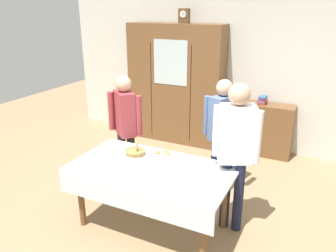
# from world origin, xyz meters

# --- Properties ---
(ground_plane) EXTENTS (12.00, 12.00, 0.00)m
(ground_plane) POSITION_xyz_m (0.00, 0.00, 0.00)
(ground_plane) COLOR #997A56
(ground_plane) RESTS_ON ground
(back_wall) EXTENTS (6.40, 0.10, 2.70)m
(back_wall) POSITION_xyz_m (0.00, 2.65, 1.35)
(back_wall) COLOR silver
(back_wall) RESTS_ON ground
(dining_table) EXTENTS (1.78, 0.97, 0.76)m
(dining_table) POSITION_xyz_m (0.00, -0.23, 0.66)
(dining_table) COLOR brown
(dining_table) RESTS_ON ground
(wall_cabinet) EXTENTS (1.76, 0.46, 2.14)m
(wall_cabinet) POSITION_xyz_m (-0.90, 2.35, 1.07)
(wall_cabinet) COLOR brown
(wall_cabinet) RESTS_ON ground
(mantel_clock) EXTENTS (0.18, 0.11, 0.24)m
(mantel_clock) POSITION_xyz_m (-0.75, 2.35, 2.26)
(mantel_clock) COLOR brown
(mantel_clock) RESTS_ON wall_cabinet
(bookshelf_low) EXTENTS (1.07, 0.35, 0.89)m
(bookshelf_low) POSITION_xyz_m (0.67, 2.41, 0.45)
(bookshelf_low) COLOR brown
(bookshelf_low) RESTS_ON ground
(book_stack) EXTENTS (0.15, 0.22, 0.12)m
(book_stack) POSITION_xyz_m (0.67, 2.41, 0.95)
(book_stack) COLOR #99332D
(book_stack) RESTS_ON bookshelf_low
(tea_cup_near_left) EXTENTS (0.13, 0.13, 0.06)m
(tea_cup_near_left) POSITION_xyz_m (0.70, -0.14, 0.79)
(tea_cup_near_left) COLOR silver
(tea_cup_near_left) RESTS_ON dining_table
(tea_cup_near_right) EXTENTS (0.13, 0.13, 0.06)m
(tea_cup_near_right) POSITION_xyz_m (0.40, -0.35, 0.79)
(tea_cup_near_right) COLOR white
(tea_cup_near_right) RESTS_ON dining_table
(tea_cup_mid_right) EXTENTS (0.13, 0.13, 0.06)m
(tea_cup_mid_right) POSITION_xyz_m (0.61, 0.04, 0.79)
(tea_cup_mid_right) COLOR white
(tea_cup_mid_right) RESTS_ON dining_table
(tea_cup_center) EXTENTS (0.13, 0.13, 0.06)m
(tea_cup_center) POSITION_xyz_m (0.26, -0.50, 0.79)
(tea_cup_center) COLOR silver
(tea_cup_center) RESTS_ON dining_table
(tea_cup_far_left) EXTENTS (0.13, 0.13, 0.06)m
(tea_cup_far_left) POSITION_xyz_m (0.22, -0.03, 0.79)
(tea_cup_far_left) COLOR white
(tea_cup_far_left) RESTS_ON dining_table
(tea_cup_back_edge) EXTENTS (0.13, 0.13, 0.06)m
(tea_cup_back_edge) POSITION_xyz_m (-0.53, -0.19, 0.79)
(tea_cup_back_edge) COLOR white
(tea_cup_back_edge) RESTS_ON dining_table
(bread_basket) EXTENTS (0.24, 0.24, 0.16)m
(bread_basket) POSITION_xyz_m (-0.34, 0.00, 0.80)
(bread_basket) COLOR #9E7542
(bread_basket) RESTS_ON dining_table
(pastry_plate) EXTENTS (0.28, 0.28, 0.05)m
(pastry_plate) POSITION_xyz_m (-0.03, 0.12, 0.77)
(pastry_plate) COLOR white
(pastry_plate) RESTS_ON dining_table
(spoon_near_left) EXTENTS (0.12, 0.02, 0.01)m
(spoon_near_left) POSITION_xyz_m (-0.05, -0.46, 0.77)
(spoon_near_left) COLOR silver
(spoon_near_left) RESTS_ON dining_table
(spoon_front_edge) EXTENTS (0.12, 0.02, 0.01)m
(spoon_front_edge) POSITION_xyz_m (-0.52, -0.02, 0.77)
(spoon_front_edge) COLOR silver
(spoon_front_edge) RESTS_ON dining_table
(spoon_far_right) EXTENTS (0.12, 0.02, 0.01)m
(spoon_far_right) POSITION_xyz_m (0.28, -0.26, 0.77)
(spoon_far_right) COLOR silver
(spoon_far_right) RESTS_ON dining_table
(person_beside_shelf) EXTENTS (0.52, 0.33, 1.71)m
(person_beside_shelf) POSITION_xyz_m (0.82, 0.17, 1.05)
(person_beside_shelf) COLOR #191E38
(person_beside_shelf) RESTS_ON ground
(person_near_right_end) EXTENTS (0.52, 0.39, 1.59)m
(person_near_right_end) POSITION_xyz_m (-0.78, 0.47, 0.96)
(person_near_right_end) COLOR #232328
(person_near_right_end) RESTS_ON ground
(person_by_cabinet) EXTENTS (0.52, 0.41, 1.57)m
(person_by_cabinet) POSITION_xyz_m (0.45, 0.89, 0.95)
(person_by_cabinet) COLOR #191E38
(person_by_cabinet) RESTS_ON ground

